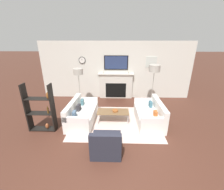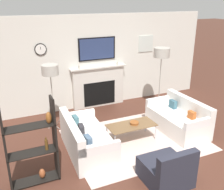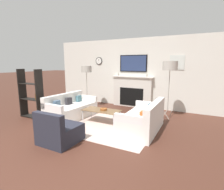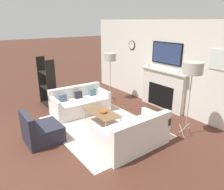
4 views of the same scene
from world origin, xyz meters
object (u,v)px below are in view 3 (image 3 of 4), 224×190
(shelf_unit, at_px, (32,96))
(couch_right, at_px, (143,120))
(armchair, at_px, (59,132))
(decorative_bowl, at_px, (104,109))
(floor_lamp_left, at_px, (86,70))
(floor_lamp_right, at_px, (170,66))
(couch_left, at_px, (71,109))
(coffee_table, at_px, (101,111))

(shelf_unit, bearing_deg, couch_right, 8.84)
(armchair, bearing_deg, decorative_bowl, 82.27)
(floor_lamp_left, bearing_deg, floor_lamp_right, 0.00)
(floor_lamp_left, height_order, floor_lamp_right, floor_lamp_right)
(couch_left, xyz_separation_m, decorative_bowl, (1.20, 0.05, 0.14))
(shelf_unit, bearing_deg, couch_left, 26.18)
(couch_left, height_order, floor_lamp_left, floor_lamp_left)
(couch_right, distance_m, shelf_unit, 3.61)
(coffee_table, xyz_separation_m, floor_lamp_left, (-1.48, 1.35, 1.13))
(floor_lamp_left, bearing_deg, decorative_bowl, -40.88)
(coffee_table, distance_m, floor_lamp_right, 2.50)
(coffee_table, bearing_deg, decorative_bowl, 3.14)
(coffee_table, xyz_separation_m, decorative_bowl, (0.08, 0.00, 0.06))
(decorative_bowl, xyz_separation_m, floor_lamp_right, (1.58, 1.35, 1.23))
(couch_left, xyz_separation_m, couch_right, (2.42, -0.00, 0.01))
(couch_right, height_order, floor_lamp_left, floor_lamp_left)
(armchair, relative_size, floor_lamp_right, 0.44)
(couch_right, distance_m, decorative_bowl, 1.23)
(armchair, bearing_deg, couch_right, 46.89)
(decorative_bowl, distance_m, shelf_unit, 2.42)
(floor_lamp_right, xyz_separation_m, shelf_unit, (-3.90, -1.95, -0.93))
(armchair, xyz_separation_m, floor_lamp_right, (1.79, 2.93, 1.40))
(decorative_bowl, bearing_deg, armchair, -97.73)
(armchair, distance_m, coffee_table, 1.59)
(couch_right, bearing_deg, couch_left, 179.99)
(floor_lamp_left, height_order, shelf_unit, floor_lamp_left)
(coffee_table, distance_m, floor_lamp_left, 2.30)
(floor_lamp_right, bearing_deg, coffee_table, -140.69)
(couch_right, relative_size, floor_lamp_right, 0.89)
(couch_right, xyz_separation_m, coffee_table, (-1.30, 0.04, 0.08))
(floor_lamp_left, bearing_deg, shelf_unit, -111.43)
(couch_left, height_order, coffee_table, couch_left)
(coffee_table, bearing_deg, couch_left, -177.79)
(couch_right, bearing_deg, floor_lamp_right, 75.66)
(couch_right, xyz_separation_m, floor_lamp_left, (-2.78, 1.40, 1.21))
(floor_lamp_right, relative_size, shelf_unit, 1.16)
(couch_right, height_order, shelf_unit, shelf_unit)
(armchair, distance_m, decorative_bowl, 1.61)
(decorative_bowl, height_order, shelf_unit, shelf_unit)
(couch_right, distance_m, floor_lamp_left, 3.34)
(armchair, relative_size, coffee_table, 0.71)
(couch_left, distance_m, floor_lamp_right, 3.40)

